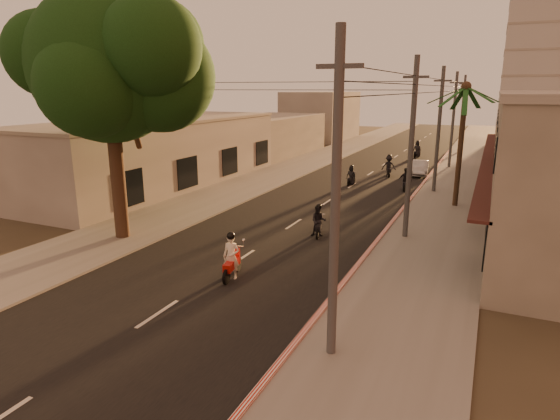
{
  "coord_description": "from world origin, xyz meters",
  "views": [
    {
      "loc": [
        9.82,
        -15.52,
        7.46
      ],
      "look_at": [
        0.39,
        5.27,
        1.52
      ],
      "focal_mm": 30.0,
      "sensor_mm": 36.0,
      "label": 1
    }
  ],
  "objects_px": {
    "palm_tree": "(466,94)",
    "scooter_far_b": "(389,166)",
    "scooter_mid_b": "(405,180)",
    "broadleaf_tree": "(117,66)",
    "scooter_red": "(231,258)",
    "scooter_mid_a": "(319,221)",
    "scooter_far_a": "(351,176)",
    "scooter_far_c": "(417,150)",
    "parked_car": "(420,168)"
  },
  "relations": [
    {
      "from": "palm_tree",
      "to": "scooter_mid_b",
      "type": "bearing_deg",
      "value": 135.09
    },
    {
      "from": "scooter_mid_a",
      "to": "scooter_far_b",
      "type": "height_order",
      "value": "scooter_far_b"
    },
    {
      "from": "scooter_red",
      "to": "scooter_mid_a",
      "type": "relative_size",
      "value": 1.14
    },
    {
      "from": "scooter_far_b",
      "to": "scooter_far_c",
      "type": "relative_size",
      "value": 1.02
    },
    {
      "from": "scooter_mid_a",
      "to": "scooter_far_a",
      "type": "xyz_separation_m",
      "value": [
        -2.17,
        13.64,
        -0.06
      ]
    },
    {
      "from": "palm_tree",
      "to": "scooter_mid_b",
      "type": "distance_m",
      "value": 8.39
    },
    {
      "from": "scooter_mid_b",
      "to": "scooter_mid_a",
      "type": "bearing_deg",
      "value": -104.93
    },
    {
      "from": "broadleaf_tree",
      "to": "parked_car",
      "type": "distance_m",
      "value": 28.2
    },
    {
      "from": "palm_tree",
      "to": "scooter_far_c",
      "type": "xyz_separation_m",
      "value": [
        -5.74,
        22.12,
        -6.28
      ]
    },
    {
      "from": "palm_tree",
      "to": "scooter_far_c",
      "type": "relative_size",
      "value": 4.24
    },
    {
      "from": "scooter_far_a",
      "to": "scooter_far_b",
      "type": "xyz_separation_m",
      "value": [
        1.93,
        5.01,
        0.17
      ]
    },
    {
      "from": "broadleaf_tree",
      "to": "scooter_mid_b",
      "type": "relative_size",
      "value": 6.82
    },
    {
      "from": "broadleaf_tree",
      "to": "scooter_far_a",
      "type": "xyz_separation_m",
      "value": [
        6.47,
        17.99,
        -7.74
      ]
    },
    {
      "from": "scooter_red",
      "to": "scooter_far_c",
      "type": "relative_size",
      "value": 1.03
    },
    {
      "from": "scooter_red",
      "to": "scooter_mid_a",
      "type": "bearing_deg",
      "value": 68.92
    },
    {
      "from": "scooter_far_a",
      "to": "scooter_mid_b",
      "type": "bearing_deg",
      "value": 0.24
    },
    {
      "from": "scooter_mid_b",
      "to": "scooter_far_a",
      "type": "distance_m",
      "value": 4.28
    },
    {
      "from": "scooter_red",
      "to": "scooter_mid_a",
      "type": "distance_m",
      "value": 6.84
    },
    {
      "from": "scooter_far_a",
      "to": "scooter_far_b",
      "type": "height_order",
      "value": "scooter_far_b"
    },
    {
      "from": "parked_car",
      "to": "scooter_far_a",
      "type": "bearing_deg",
      "value": -128.41
    },
    {
      "from": "scooter_red",
      "to": "broadleaf_tree",
      "type": "bearing_deg",
      "value": 152.02
    },
    {
      "from": "broadleaf_tree",
      "to": "scooter_far_b",
      "type": "distance_m",
      "value": 25.63
    },
    {
      "from": "scooter_red",
      "to": "scooter_far_a",
      "type": "height_order",
      "value": "scooter_red"
    },
    {
      "from": "scooter_far_b",
      "to": "parked_car",
      "type": "bearing_deg",
      "value": 21.54
    },
    {
      "from": "scooter_far_a",
      "to": "scooter_far_b",
      "type": "relative_size",
      "value": 0.85
    },
    {
      "from": "scooter_mid_b",
      "to": "scooter_far_c",
      "type": "xyz_separation_m",
      "value": [
        -1.87,
        18.26,
        0.08
      ]
    },
    {
      "from": "scooter_mid_a",
      "to": "scooter_far_b",
      "type": "relative_size",
      "value": 0.89
    },
    {
      "from": "scooter_red",
      "to": "scooter_far_c",
      "type": "height_order",
      "value": "scooter_red"
    },
    {
      "from": "broadleaf_tree",
      "to": "parked_car",
      "type": "xyz_separation_m",
      "value": [
        10.81,
        24.84,
        -7.83
      ]
    },
    {
      "from": "scooter_far_c",
      "to": "parked_car",
      "type": "bearing_deg",
      "value": -69.12
    },
    {
      "from": "scooter_far_c",
      "to": "scooter_mid_a",
      "type": "bearing_deg",
      "value": -79.43
    },
    {
      "from": "palm_tree",
      "to": "scooter_far_b",
      "type": "bearing_deg",
      "value": 124.18
    },
    {
      "from": "palm_tree",
      "to": "parked_car",
      "type": "height_order",
      "value": "palm_tree"
    },
    {
      "from": "parked_car",
      "to": "scooter_far_c",
      "type": "distance_m",
      "value": 11.3
    },
    {
      "from": "scooter_red",
      "to": "scooter_far_a",
      "type": "relative_size",
      "value": 1.19
    },
    {
      "from": "scooter_far_a",
      "to": "parked_car",
      "type": "bearing_deg",
      "value": 61.6
    },
    {
      "from": "broadleaf_tree",
      "to": "scooter_mid_b",
      "type": "xyz_separation_m",
      "value": [
        10.74,
        17.71,
        -7.69
      ]
    },
    {
      "from": "scooter_mid_a",
      "to": "scooter_far_c",
      "type": "xyz_separation_m",
      "value": [
        0.23,
        31.63,
        0.07
      ]
    },
    {
      "from": "scooter_mid_a",
      "to": "scooter_far_c",
      "type": "distance_m",
      "value": 31.63
    },
    {
      "from": "palm_tree",
      "to": "parked_car",
      "type": "xyz_separation_m",
      "value": [
        -3.8,
        10.99,
        -6.51
      ]
    },
    {
      "from": "broadleaf_tree",
      "to": "scooter_mid_b",
      "type": "distance_m",
      "value": 22.1
    },
    {
      "from": "scooter_mid_b",
      "to": "scooter_far_b",
      "type": "bearing_deg",
      "value": 107.86
    },
    {
      "from": "scooter_red",
      "to": "scooter_mid_a",
      "type": "height_order",
      "value": "scooter_red"
    },
    {
      "from": "broadleaf_tree",
      "to": "palm_tree",
      "type": "height_order",
      "value": "broadleaf_tree"
    },
    {
      "from": "palm_tree",
      "to": "scooter_far_b",
      "type": "relative_size",
      "value": 4.15
    },
    {
      "from": "palm_tree",
      "to": "scooter_red",
      "type": "height_order",
      "value": "palm_tree"
    },
    {
      "from": "palm_tree",
      "to": "scooter_mid_a",
      "type": "distance_m",
      "value": 12.9
    },
    {
      "from": "broadleaf_tree",
      "to": "palm_tree",
      "type": "xyz_separation_m",
      "value": [
        14.61,
        13.86,
        -1.33
      ]
    },
    {
      "from": "broadleaf_tree",
      "to": "palm_tree",
      "type": "relative_size",
      "value": 1.48
    },
    {
      "from": "palm_tree",
      "to": "scooter_far_c",
      "type": "distance_m",
      "value": 23.7
    }
  ]
}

